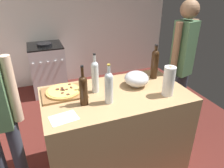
% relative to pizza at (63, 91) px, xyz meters
% --- Properties ---
extents(ground_plane, '(4.43, 3.61, 0.02)m').
position_rel_pizza_xyz_m(ground_plane, '(0.28, 0.73, -0.93)').
color(ground_plane, '#511E19').
extents(kitchen_wall_rear, '(4.43, 0.10, 2.60)m').
position_rel_pizza_xyz_m(kitchen_wall_rear, '(0.28, 2.29, 0.38)').
color(kitchen_wall_rear, beige).
rests_on(kitchen_wall_rear, ground_plane).
extents(counter, '(1.38, 0.79, 0.89)m').
position_rel_pizza_xyz_m(counter, '(0.47, -0.16, -0.48)').
color(counter, tan).
rests_on(counter, ground_plane).
extents(cutting_board, '(0.40, 0.32, 0.02)m').
position_rel_pizza_xyz_m(cutting_board, '(-0.00, -0.00, -0.02)').
color(cutting_board, olive).
rests_on(cutting_board, counter).
extents(pizza, '(0.32, 0.32, 0.03)m').
position_rel_pizza_xyz_m(pizza, '(0.00, 0.00, 0.00)').
color(pizza, tan).
rests_on(pizza, cutting_board).
extents(mixing_bowl, '(0.25, 0.25, 0.15)m').
position_rel_pizza_xyz_m(mixing_bowl, '(0.72, -0.08, 0.05)').
color(mixing_bowl, '#B2B2B7').
rests_on(mixing_bowl, counter).
extents(paper_towel_roll, '(0.11, 0.11, 0.28)m').
position_rel_pizza_xyz_m(paper_towel_roll, '(0.90, -0.36, 0.11)').
color(paper_towel_roll, white).
rests_on(paper_towel_roll, counter).
extents(wine_bottle_green, '(0.07, 0.07, 0.36)m').
position_rel_pizza_xyz_m(wine_bottle_green, '(0.14, -0.24, 0.12)').
color(wine_bottle_green, '#331E0F').
rests_on(wine_bottle_green, counter).
extents(wine_bottle_dark, '(0.07, 0.07, 0.36)m').
position_rel_pizza_xyz_m(wine_bottle_dark, '(0.35, -0.29, 0.13)').
color(wine_bottle_dark, silver).
rests_on(wine_bottle_dark, counter).
extents(wine_bottle_amber, '(0.08, 0.08, 0.37)m').
position_rel_pizza_xyz_m(wine_bottle_amber, '(0.98, 0.02, 0.14)').
color(wine_bottle_amber, '#331E0F').
rests_on(wine_bottle_amber, counter).
extents(wine_bottle_clear, '(0.07, 0.07, 0.38)m').
position_rel_pizza_xyz_m(wine_bottle_clear, '(0.30, -0.06, 0.14)').
color(wine_bottle_clear, silver).
rests_on(wine_bottle_clear, counter).
extents(recipe_sheet, '(0.23, 0.18, 0.00)m').
position_rel_pizza_xyz_m(recipe_sheet, '(-0.06, -0.39, -0.03)').
color(recipe_sheet, white).
rests_on(recipe_sheet, counter).
extents(stove, '(0.57, 0.62, 0.91)m').
position_rel_pizza_xyz_m(stove, '(-0.02, 1.89, -0.48)').
color(stove, '#B7B7BC').
rests_on(stove, ground_plane).
extents(person_in_red, '(0.35, 0.25, 1.68)m').
position_rel_pizza_xyz_m(person_in_red, '(1.42, 0.11, 0.04)').
color(person_in_red, '#383D4C').
rests_on(person_in_red, ground_plane).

